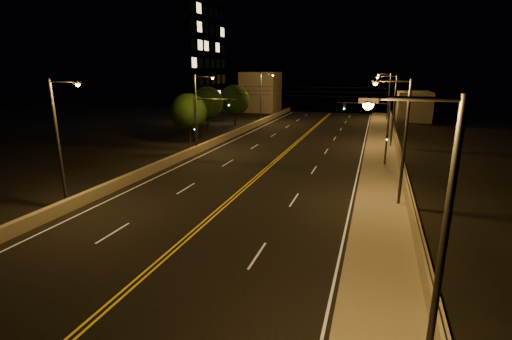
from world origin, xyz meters
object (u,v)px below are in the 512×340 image
(traffic_signal_left, at_px, (202,119))
(streetlight_3, at_px, (387,94))
(tree_2, at_px, (235,100))
(streetlight_0, at_px, (433,235))
(streetlight_5, at_px, (198,108))
(tree_1, at_px, (207,103))
(streetlight_1, at_px, (401,135))
(traffic_signal_right, at_px, (378,126))
(streetlight_6, at_px, (262,95))
(building_tower, at_px, (151,55))
(streetlight_4, at_px, (61,137))
(streetlight_2, at_px, (392,106))
(tree_0, at_px, (189,112))

(traffic_signal_left, bearing_deg, streetlight_3, 61.08)
(tree_2, bearing_deg, streetlight_0, -63.45)
(streetlight_5, bearing_deg, tree_1, 111.56)
(streetlight_1, xyz_separation_m, tree_1, (-27.19, 27.35, -0.76))
(traffic_signal_right, distance_m, tree_2, 32.32)
(streetlight_6, relative_size, traffic_signal_left, 1.37)
(traffic_signal_right, xyz_separation_m, tree_1, (-25.71, 15.80, 0.31))
(streetlight_6, height_order, building_tower, building_tower)
(tree_1, bearing_deg, streetlight_6, 61.97)
(traffic_signal_left, bearing_deg, streetlight_5, 131.52)
(streetlight_4, xyz_separation_m, tree_2, (-3.58, 41.11, -0.71))
(streetlight_2, bearing_deg, streetlight_3, 90.00)
(streetlight_2, height_order, streetlight_3, same)
(streetlight_4, bearing_deg, streetlight_5, 90.00)
(streetlight_0, xyz_separation_m, streetlight_5, (-21.43, 29.11, 0.00))
(streetlight_2, height_order, streetlight_6, same)
(traffic_signal_right, xyz_separation_m, traffic_signal_left, (-18.87, 0.00, 0.00))
(streetlight_2, xyz_separation_m, streetlight_3, (0.00, 26.75, 0.00))
(streetlight_3, bearing_deg, tree_1, -142.28)
(tree_1, bearing_deg, streetlight_0, -58.11)
(building_tower, relative_size, tree_1, 3.63)
(streetlight_3, xyz_separation_m, traffic_signal_right, (-1.48, -36.83, -1.06))
(tree_0, height_order, tree_1, tree_1)
(streetlight_3, bearing_deg, streetlight_1, -90.00)
(traffic_signal_right, height_order, traffic_signal_left, same)
(streetlight_6, bearing_deg, building_tower, -173.99)
(streetlight_2, bearing_deg, streetlight_0, -90.00)
(streetlight_1, distance_m, streetlight_2, 21.63)
(streetlight_0, distance_m, streetlight_6, 58.58)
(streetlight_0, height_order, building_tower, building_tower)
(tree_2, bearing_deg, tree_0, -90.10)
(streetlight_3, height_order, streetlight_4, same)
(streetlight_5, xyz_separation_m, tree_2, (-3.58, 20.94, -0.71))
(streetlight_6, bearing_deg, tree_1, -118.03)
(streetlight_5, relative_size, tree_2, 1.26)
(building_tower, relative_size, tree_2, 3.60)
(streetlight_0, xyz_separation_m, tree_2, (-25.01, 50.06, -0.71))
(streetlight_5, distance_m, traffic_signal_left, 1.94)
(streetlight_1, xyz_separation_m, streetlight_2, (0.00, 21.63, 0.00))
(streetlight_2, distance_m, tree_1, 27.80)
(streetlight_3, relative_size, building_tower, 0.35)
(streetlight_0, xyz_separation_m, building_tower, (-42.49, 52.31, 6.89))
(tree_0, bearing_deg, traffic_signal_left, -49.84)
(streetlight_0, height_order, streetlight_1, same)
(streetlight_4, relative_size, traffic_signal_right, 1.37)
(streetlight_3, height_order, tree_2, streetlight_3)
(streetlight_3, relative_size, streetlight_4, 1.00)
(streetlight_4, relative_size, tree_0, 1.35)
(streetlight_6, distance_m, tree_1, 12.29)
(streetlight_2, xyz_separation_m, traffic_signal_right, (-1.48, -10.08, -1.06))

